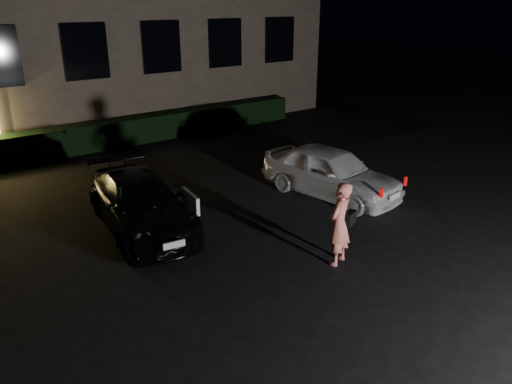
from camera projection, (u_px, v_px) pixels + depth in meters
ground at (336, 288)px, 8.36m from camera, size 80.00×80.00×0.00m
hedge at (100, 136)px, 16.00m from camera, size 15.00×0.70×0.85m
sedan at (141, 203)px, 10.38m from camera, size 2.09×4.03×1.11m
hatch at (331, 172)px, 12.09m from camera, size 1.95×3.75×1.22m
man at (340, 224)px, 8.89m from camera, size 0.73×0.55×1.56m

